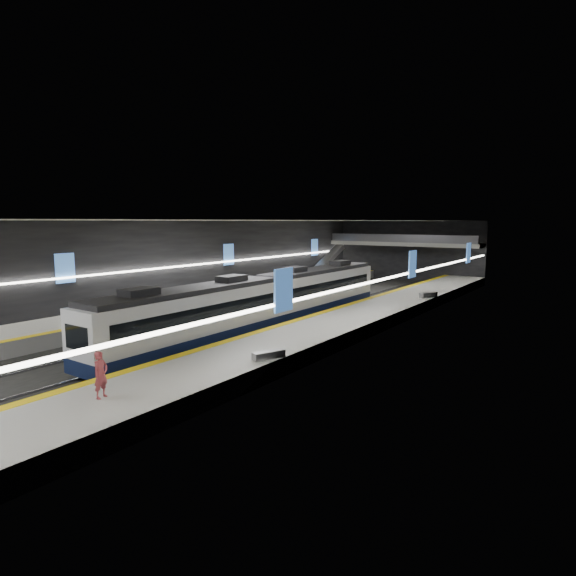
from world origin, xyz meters
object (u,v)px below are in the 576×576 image
Objects in this scene: escalator at (326,261)px; bench_right_near at (269,355)px; train at (266,300)px; bench_right_far at (428,295)px; bench_left_far at (304,274)px; passenger_left_a at (120,303)px; passenger_left_b at (122,303)px; passenger_right_a at (101,375)px.

escalator is 4.62× the size of bench_right_near.
escalator reaches higher than train.
bench_right_far is (17.00, -10.55, -1.66)m from escalator.
train is 26.41m from bench_left_far.
passenger_left_a reaches higher than passenger_left_b.
train is at bearing 150.38° from bench_right_near.
escalator reaches higher than bench_left_far.
passenger_left_a is at bearing 122.84° from passenger_left_b.
bench_right_far is 32.36m from passenger_right_a.
bench_right_far is 26.71m from passenger_left_a.
passenger_right_a is (-2.12, -8.11, 0.73)m from bench_right_near.
passenger_right_a is 1.10× the size of passenger_left_a.
bench_right_near is 1.11× the size of passenger_left_b.
train reaches higher than passenger_right_a.
bench_right_far is at bearing 112.19° from bench_right_near.
bench_left_far is 1.15× the size of passenger_left_b.
bench_left_far is at bearing 9.35° from passenger_right_a.
bench_left_far reaches higher than bench_right_near.
passenger_left_a is 0.64m from passenger_left_b.
bench_right_near is 0.92× the size of passenger_right_a.
passenger_right_a is 1.21× the size of passenger_left_b.
bench_right_near is at bearing 88.84° from passenger_left_a.
passenger_right_a reaches higher than bench_left_far.
passenger_right_a reaches higher than passenger_left_a.
train reaches higher than passenger_left_b.
escalator is at bearing -92.68° from passenger_left_b.
bench_left_far is 29.61m from passenger_left_a.
escalator reaches higher than passenger_left_a.
train is 16.83m from bench_right_far.
passenger_left_b is (-16.55, -20.73, 0.54)m from bench_right_far.
escalator is 5.16× the size of passenger_left_b.
bench_left_far is at bearing 177.45° from bench_right_far.
escalator is at bearing 138.27° from bench_right_near.
passenger_left_b is at bearing -134.57° from passenger_left_a.
passenger_left_a is (0.82, -31.79, -1.04)m from escalator.
bench_right_far is 1.03× the size of passenger_right_a.
escalator is 45.35m from passenger_right_a.
passenger_left_a reaches higher than bench_left_far.
escalator is at bearing 111.17° from train.
bench_right_near is (7.00, -8.90, -0.98)m from train.
bench_right_near is 16.92m from passenger_left_b.
escalator is 31.82m from passenger_left_a.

